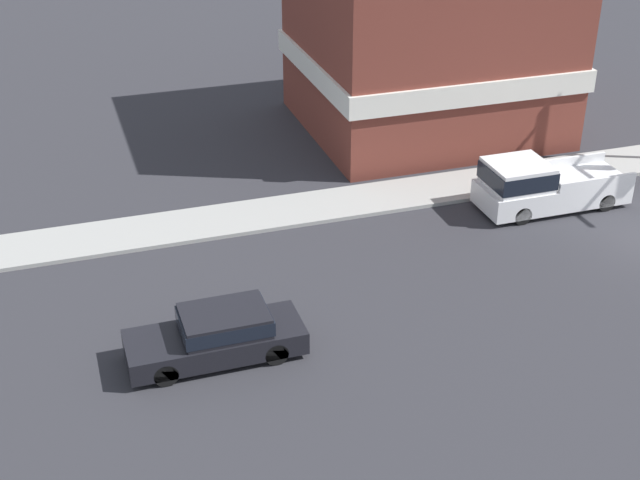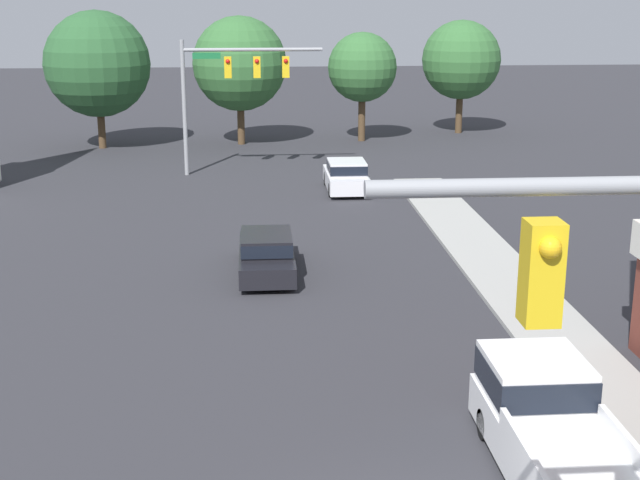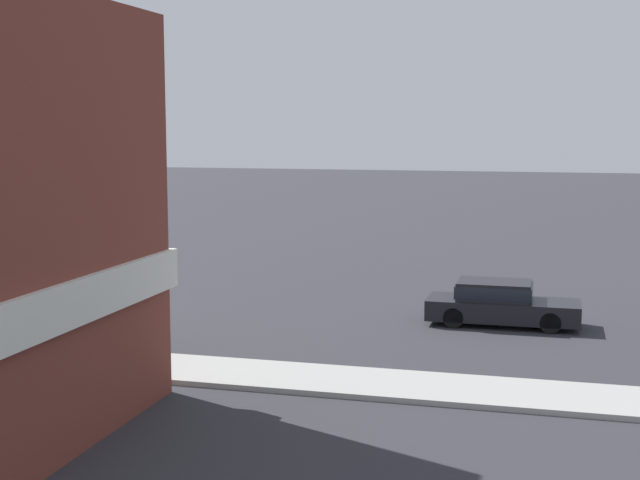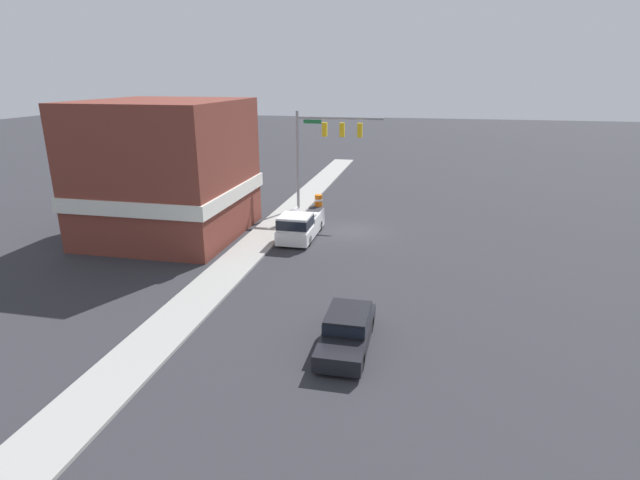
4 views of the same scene
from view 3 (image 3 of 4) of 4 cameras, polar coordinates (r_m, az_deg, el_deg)
The scene contains 3 objects.
ground_plane at distance 32.39m, azimuth -17.53°, elevation -4.42°, with size 200.00×200.00×0.00m, color #2D2D33.
car_lead at distance 29.37m, azimuth 11.42°, elevation -3.92°, with size 1.80×4.84×1.43m.
pickup_truck_parked at distance 28.15m, azimuth -16.72°, elevation -4.19°, with size 2.07×5.48×1.91m.
Camera 3 is at (26.70, 17.18, 6.42)m, focal length 50.00 mm.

